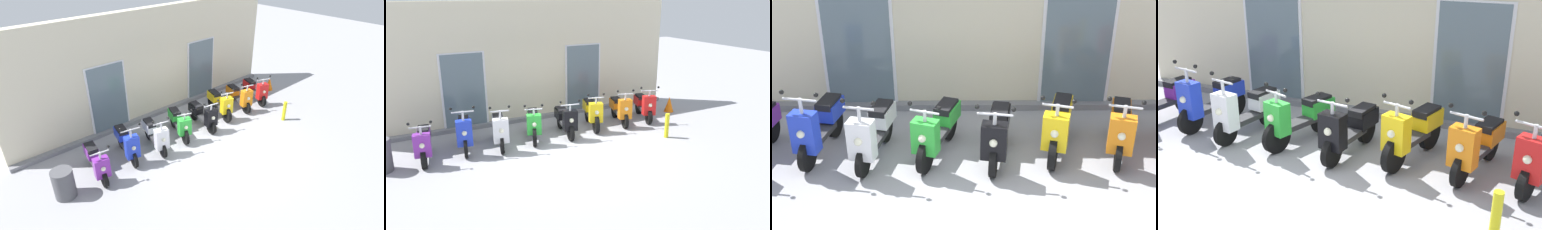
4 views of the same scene
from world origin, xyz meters
The scene contains 8 objects.
ground_plane centered at (0.00, 0.00, 0.00)m, with size 40.00×40.00×0.00m, color #939399.
storefront_facade centered at (0.00, 3.19, 1.79)m, with size 10.33×0.50×3.70m.
scooter_blue centered at (-2.37, 1.40, 0.51)m, with size 0.66×1.54×1.31m.
scooter_white centered at (-1.50, 1.23, 0.49)m, with size 0.65×1.50×1.25m.
scooter_green centered at (-0.50, 1.34, 0.47)m, with size 0.78×1.54×1.14m.
scooter_black centered at (0.43, 1.24, 0.45)m, with size 0.64×1.51×1.15m.
scooter_yellow centered at (1.42, 1.42, 0.48)m, with size 0.73×1.56×1.19m.
scooter_orange centered at (2.39, 1.37, 0.47)m, with size 0.74×1.50×1.19m.
Camera 3 is at (-0.15, -5.74, 4.44)m, focal length 48.35 mm.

